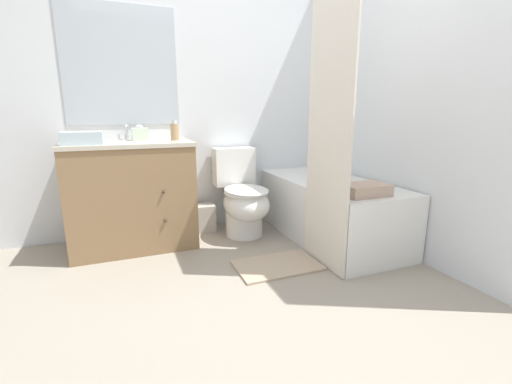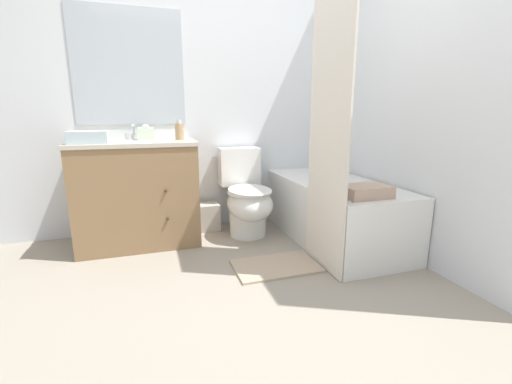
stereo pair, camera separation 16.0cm
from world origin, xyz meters
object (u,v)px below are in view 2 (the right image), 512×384
object	(u,v)px
soap_dispenser	(179,131)
bath_mat	(276,266)
tissue_box	(146,133)
bath_towel_folded	(366,191)
vanity_cabinet	(138,192)
wastebasket	(208,217)
sink_faucet	(134,135)
toilet	(247,198)
hand_towel_folded	(88,137)
bathtub	(334,210)

from	to	relation	value
soap_dispenser	bath_mat	bearing A→B (deg)	-55.34
tissue_box	bath_towel_folded	size ratio (longest dim) A/B	0.44
vanity_cabinet	wastebasket	bearing A→B (deg)	12.90
sink_faucet	toilet	distance (m)	1.10
sink_faucet	bath_mat	xyz separation A→B (m)	(0.90, -1.01, -0.87)
vanity_cabinet	hand_towel_folded	xyz separation A→B (m)	(-0.30, -0.17, 0.46)
bathtub	bath_towel_folded	bearing A→B (deg)	-98.90
hand_towel_folded	sink_faucet	bearing A→B (deg)	51.72
tissue_box	soap_dispenser	xyz separation A→B (m)	(0.26, -0.10, 0.02)
vanity_cabinet	bathtub	size ratio (longest dim) A/B	0.66
hand_towel_folded	wastebasket	bearing A→B (deg)	19.12
bathtub	wastebasket	distance (m)	1.14
tissue_box	soap_dispenser	distance (m)	0.28
sink_faucet	bath_towel_folded	size ratio (longest dim) A/B	0.45
bath_towel_folded	toilet	bearing A→B (deg)	123.61
hand_towel_folded	bath_mat	size ratio (longest dim) A/B	0.45
wastebasket	tissue_box	bearing A→B (deg)	-175.29
tissue_box	soap_dispenser	size ratio (longest dim) A/B	0.88
sink_faucet	bath_towel_folded	xyz separation A→B (m)	(1.48, -1.17, -0.34)
toilet	bathtub	distance (m)	0.75
wastebasket	hand_towel_folded	world-z (taller)	hand_towel_folded
toilet	sink_faucet	bearing A→B (deg)	161.84
bath_mat	vanity_cabinet	bearing A→B (deg)	138.54
sink_faucet	tissue_box	xyz separation A→B (m)	(0.10, -0.11, 0.02)
bathtub	wastebasket	size ratio (longest dim) A/B	5.82
wastebasket	tissue_box	distance (m)	0.92
bathtub	bath_towel_folded	distance (m)	0.61
bathtub	hand_towel_folded	size ratio (longest dim) A/B	5.40
wastebasket	sink_faucet	bearing A→B (deg)	172.88
vanity_cabinet	wastebasket	distance (m)	0.68
toilet	bath_mat	bearing A→B (deg)	-89.78
sink_faucet	toilet	bearing A→B (deg)	-18.16
bathtub	soap_dispenser	bearing A→B (deg)	160.64
toilet	hand_towel_folded	bearing A→B (deg)	-175.94
toilet	bath_towel_folded	size ratio (longest dim) A/B	2.35
tissue_box	hand_towel_folded	xyz separation A→B (m)	(-0.40, -0.27, -0.01)
sink_faucet	wastebasket	size ratio (longest dim) A/B	0.58
sink_faucet	hand_towel_folded	bearing A→B (deg)	-128.28
sink_faucet	soap_dispenser	bearing A→B (deg)	-30.95
soap_dispenser	wastebasket	bearing A→B (deg)	31.23
tissue_box	hand_towel_folded	bearing A→B (deg)	-145.98
toilet	hand_towel_folded	distance (m)	1.33
soap_dispenser	bath_mat	distance (m)	1.32
sink_faucet	bathtub	bearing A→B (deg)	-22.18
tissue_box	bathtub	bearing A→B (deg)	-19.63
tissue_box	bath_mat	xyz separation A→B (m)	(0.81, -0.89, -0.89)
toilet	hand_towel_folded	xyz separation A→B (m)	(-1.20, -0.09, 0.56)
tissue_box	hand_towel_folded	size ratio (longest dim) A/B	0.53
sink_faucet	bath_mat	world-z (taller)	sink_faucet
vanity_cabinet	hand_towel_folded	bearing A→B (deg)	-150.03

